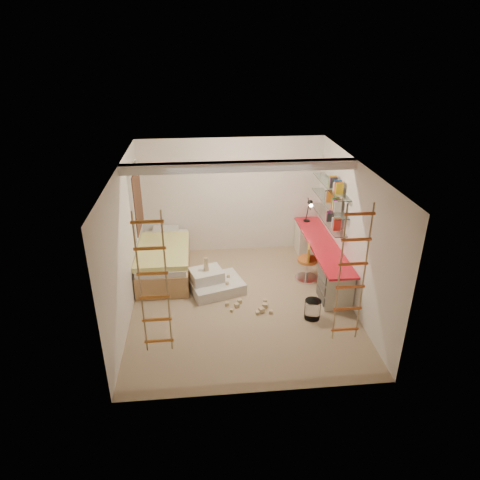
{
  "coord_description": "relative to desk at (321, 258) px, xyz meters",
  "views": [
    {
      "loc": [
        -0.68,
        -6.68,
        4.49
      ],
      "look_at": [
        0.0,
        0.3,
        1.15
      ],
      "focal_mm": 32.0,
      "sensor_mm": 36.0,
      "label": 1
    }
  ],
  "objects": [
    {
      "name": "task_lamp",
      "position": [
        -0.05,
        0.96,
        0.73
      ],
      "size": [
        0.14,
        0.36,
        0.57
      ],
      "color": "black",
      "rests_on": "desk"
    },
    {
      "name": "desk",
      "position": [
        0.0,
        0.0,
        0.0
      ],
      "size": [
        0.56,
        2.8,
        0.75
      ],
      "color": "red",
      "rests_on": "floor"
    },
    {
      "name": "play_platform",
      "position": [
        -2.21,
        -0.39,
        -0.23
      ],
      "size": [
        1.16,
        1.01,
        0.43
      ],
      "color": "silver",
      "rests_on": "floor"
    },
    {
      "name": "books",
      "position": [
        0.15,
        0.27,
        1.24
      ],
      "size": [
        0.14,
        0.7,
        0.92
      ],
      "color": "red",
      "rests_on": "shelves"
    },
    {
      "name": "window_frame",
      "position": [
        -3.69,
        0.64,
        1.15
      ],
      "size": [
        0.06,
        1.15,
        1.35
      ],
      "primitive_type": "cube",
      "color": "white",
      "rests_on": "wall_left"
    },
    {
      "name": "rope_ladder_right",
      "position": [
        -0.37,
        -2.61,
        1.11
      ],
      "size": [
        0.41,
        0.04,
        2.13
      ],
      "primitive_type": null,
      "color": "#DB5425",
      "rests_on": "ceiling"
    },
    {
      "name": "ceiling_beam",
      "position": [
        -1.72,
        -0.56,
        2.12
      ],
      "size": [
        4.0,
        0.18,
        0.16
      ],
      "primitive_type": "cube",
      "color": "white",
      "rests_on": "ceiling"
    },
    {
      "name": "window_blind",
      "position": [
        -3.65,
        0.64,
        1.15
      ],
      "size": [
        0.02,
        1.0,
        1.2
      ],
      "primitive_type": "cube",
      "color": "#4C2D1E",
      "rests_on": "window_frame"
    },
    {
      "name": "waste_bin",
      "position": [
        -0.53,
        -1.46,
        -0.23
      ],
      "size": [
        0.28,
        0.28,
        0.35
      ],
      "primitive_type": "cylinder",
      "color": "white",
      "rests_on": "floor"
    },
    {
      "name": "toy_blocks",
      "position": [
        -1.84,
        -0.81,
        -0.21
      ],
      "size": [
        1.24,
        1.05,
        0.7
      ],
      "color": "#CCB284",
      "rests_on": "floor"
    },
    {
      "name": "swivel_chair",
      "position": [
        -0.32,
        -0.16,
        -0.12
      ],
      "size": [
        0.55,
        0.55,
        0.78
      ],
      "color": "#B76123",
      "rests_on": "floor"
    },
    {
      "name": "rope_ladder_left",
      "position": [
        -3.07,
        -2.61,
        1.11
      ],
      "size": [
        0.41,
        0.04,
        2.13
      ],
      "primitive_type": null,
      "color": "orange",
      "rests_on": "ceiling"
    },
    {
      "name": "shelves",
      "position": [
        0.15,
        0.27,
        1.1
      ],
      "size": [
        0.25,
        1.8,
        0.71
      ],
      "color": "white",
      "rests_on": "wall_right"
    },
    {
      "name": "floor",
      "position": [
        -1.72,
        -0.86,
        -0.4
      ],
      "size": [
        4.5,
        4.5,
        0.0
      ],
      "primitive_type": "plane",
      "color": "tan",
      "rests_on": "ground"
    },
    {
      "name": "bed",
      "position": [
        -3.2,
        0.36,
        -0.07
      ],
      "size": [
        1.02,
        2.0,
        0.69
      ],
      "color": "#AD7F51",
      "rests_on": "floor"
    }
  ]
}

